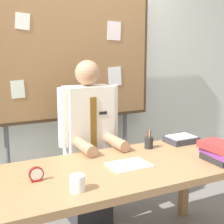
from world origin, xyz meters
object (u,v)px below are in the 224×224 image
(person, at_px, (89,150))
(book_stack, at_px, (220,152))
(desk, at_px, (124,177))
(open_notebook, at_px, (129,165))
(bulletin_board, at_px, (70,56))
(coffee_mug, at_px, (78,183))
(desk_clock, at_px, (36,175))
(pen_holder, at_px, (149,142))
(paper_tray, at_px, (181,139))

(person, bearing_deg, book_stack, -53.33)
(desk, bearing_deg, open_notebook, -38.69)
(bulletin_board, height_order, coffee_mug, bulletin_board)
(bulletin_board, bearing_deg, desk_clock, -120.36)
(open_notebook, height_order, pen_holder, pen_holder)
(person, xyz_separation_m, pen_holder, (0.38, -0.37, 0.12))
(desk, distance_m, pen_holder, 0.48)
(pen_holder, bearing_deg, desk, -144.78)
(book_stack, height_order, paper_tray, book_stack)
(desk, distance_m, paper_tray, 0.78)
(person, relative_size, pen_holder, 9.15)
(pen_holder, distance_m, paper_tray, 0.35)
(desk, distance_m, bulletin_board, 1.35)
(person, distance_m, desk_clock, 0.89)
(desk, bearing_deg, desk_clock, 179.35)
(book_stack, xyz_separation_m, desk_clock, (-1.28, 0.25, -0.03))
(coffee_mug, height_order, pen_holder, pen_holder)
(person, bearing_deg, coffee_mug, -116.83)
(desk, height_order, coffee_mug, coffee_mug)
(desk, distance_m, desk_clock, 0.63)
(person, bearing_deg, desk, -90.00)
(book_stack, bearing_deg, person, 126.67)
(open_notebook, bearing_deg, book_stack, -19.32)
(book_stack, relative_size, desk_clock, 3.20)
(book_stack, xyz_separation_m, coffee_mug, (-1.10, 0.00, -0.03))
(paper_tray, bearing_deg, open_notebook, -156.73)
(desk, bearing_deg, book_stack, -20.19)
(desk, relative_size, paper_tray, 6.94)
(desk, height_order, book_stack, book_stack)
(desk, xyz_separation_m, person, (0.00, 0.64, 0.02))
(bulletin_board, relative_size, pen_holder, 13.32)
(bulletin_board, distance_m, paper_tray, 1.28)
(open_notebook, distance_m, pen_holder, 0.45)
(person, height_order, coffee_mug, person)
(open_notebook, relative_size, desk_clock, 3.05)
(person, xyz_separation_m, paper_tray, (0.72, -0.36, 0.09))
(open_notebook, bearing_deg, paper_tray, 23.27)
(open_notebook, height_order, paper_tray, paper_tray)
(desk_clock, distance_m, pen_holder, 1.03)
(bulletin_board, xyz_separation_m, open_notebook, (0.02, -1.09, -0.73))
(person, height_order, bulletin_board, bulletin_board)
(desk, xyz_separation_m, desk_clock, (-0.62, 0.01, 0.12))
(person, bearing_deg, pen_holder, -44.97)
(desk, xyz_separation_m, open_notebook, (0.02, -0.02, 0.09))
(book_stack, distance_m, desk_clock, 1.30)
(bulletin_board, bearing_deg, person, -90.02)
(desk_clock, relative_size, pen_holder, 0.58)
(person, distance_m, pen_holder, 0.54)
(desk, distance_m, open_notebook, 0.09)
(person, xyz_separation_m, desk_clock, (-0.62, -0.63, 0.11))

